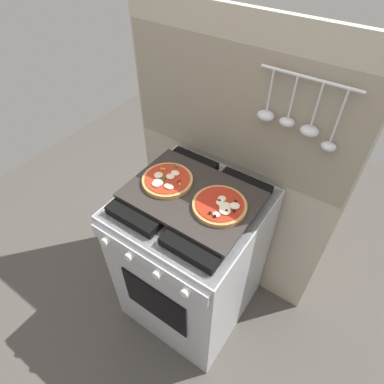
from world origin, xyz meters
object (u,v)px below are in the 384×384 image
(pizza_left, at_px, (167,180))
(pizza_right, at_px, (220,206))
(baking_tray, at_px, (192,195))
(stove, at_px, (192,258))

(pizza_left, distance_m, pizza_right, 0.27)
(pizza_left, height_order, pizza_right, pizza_right)
(baking_tray, bearing_deg, pizza_left, -179.34)
(pizza_right, bearing_deg, pizza_left, 179.48)
(pizza_right, bearing_deg, baking_tray, 178.37)
(pizza_left, bearing_deg, pizza_right, -0.52)
(pizza_left, relative_size, pizza_right, 1.00)
(stove, bearing_deg, baking_tray, 90.00)
(stove, bearing_deg, pizza_right, -0.95)
(stove, relative_size, pizza_left, 4.09)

